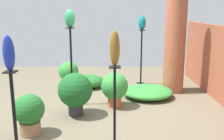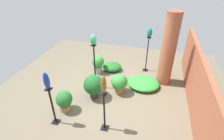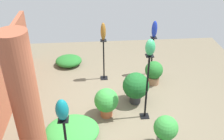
{
  "view_description": "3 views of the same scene",
  "coord_description": "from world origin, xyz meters",
  "px_view_note": "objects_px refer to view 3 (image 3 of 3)",
  "views": [
    {
      "loc": [
        5.0,
        0.15,
        1.93
      ],
      "look_at": [
        0.02,
        0.18,
        0.79
      ],
      "focal_mm": 42.0,
      "sensor_mm": 36.0,
      "label": 1
    },
    {
      "loc": [
        4.54,
        1.21,
        3.75
      ],
      "look_at": [
        0.06,
        0.02,
        0.93
      ],
      "focal_mm": 28.0,
      "sensor_mm": 36.0,
      "label": 2
    },
    {
      "loc": [
        -4.75,
        0.48,
        4.05
      ],
      "look_at": [
        0.17,
        0.09,
        1.07
      ],
      "focal_mm": 42.0,
      "sensor_mm": 36.0,
      "label": 3
    }
  ],
  "objects_px": {
    "pedestal_cobalt": "(152,58)",
    "potted_plant_near_pillar": "(154,72)",
    "art_vase_jade": "(150,47)",
    "potted_plant_mid_right": "(165,130)",
    "pedestal_bronze": "(104,62)",
    "brick_pillar": "(25,102)",
    "art_vase_teal": "(62,110)",
    "potted_plant_back_center": "(106,101)",
    "art_vase_bronze": "(103,32)",
    "potted_plant_mid_left": "(136,86)",
    "art_vase_cobalt": "(154,29)",
    "pedestal_jade": "(147,90)"
  },
  "relations": [
    {
      "from": "pedestal_bronze",
      "to": "potted_plant_back_center",
      "type": "bearing_deg",
      "value": 179.07
    },
    {
      "from": "brick_pillar",
      "to": "art_vase_bronze",
      "type": "distance_m",
      "value": 3.0
    },
    {
      "from": "art_vase_bronze",
      "to": "potted_plant_mid_right",
      "type": "xyz_separation_m",
      "value": [
        -2.62,
        -1.06,
        -1.0
      ]
    },
    {
      "from": "pedestal_cobalt",
      "to": "art_vase_cobalt",
      "type": "distance_m",
      "value": 0.86
    },
    {
      "from": "pedestal_cobalt",
      "to": "potted_plant_back_center",
      "type": "xyz_separation_m",
      "value": [
        -1.73,
        1.4,
        -0.12
      ]
    },
    {
      "from": "potted_plant_near_pillar",
      "to": "pedestal_bronze",
      "type": "bearing_deg",
      "value": 75.0
    },
    {
      "from": "pedestal_jade",
      "to": "potted_plant_near_pillar",
      "type": "xyz_separation_m",
      "value": [
        1.34,
        -0.48,
        -0.37
      ]
    },
    {
      "from": "art_vase_jade",
      "to": "potted_plant_mid_right",
      "type": "height_order",
      "value": "art_vase_jade"
    },
    {
      "from": "potted_plant_back_center",
      "to": "brick_pillar",
      "type": "bearing_deg",
      "value": 125.76
    },
    {
      "from": "art_vase_teal",
      "to": "art_vase_jade",
      "type": "height_order",
      "value": "art_vase_jade"
    },
    {
      "from": "pedestal_bronze",
      "to": "potted_plant_back_center",
      "type": "height_order",
      "value": "pedestal_bronze"
    },
    {
      "from": "potted_plant_back_center",
      "to": "art_vase_bronze",
      "type": "bearing_deg",
      "value": -0.93
    },
    {
      "from": "potted_plant_mid_right",
      "to": "pedestal_bronze",
      "type": "bearing_deg",
      "value": 22.05
    },
    {
      "from": "potted_plant_mid_left",
      "to": "potted_plant_back_center",
      "type": "relative_size",
      "value": 1.14
    },
    {
      "from": "art_vase_jade",
      "to": "potted_plant_mid_left",
      "type": "bearing_deg",
      "value": 13.85
    },
    {
      "from": "potted_plant_near_pillar",
      "to": "potted_plant_back_center",
      "type": "xyz_separation_m",
      "value": [
        -1.23,
        1.35,
        0.04
      ]
    },
    {
      "from": "art_vase_cobalt",
      "to": "potted_plant_mid_right",
      "type": "bearing_deg",
      "value": 173.59
    },
    {
      "from": "art_vase_bronze",
      "to": "art_vase_teal",
      "type": "bearing_deg",
      "value": 167.05
    },
    {
      "from": "art_vase_cobalt",
      "to": "potted_plant_near_pillar",
      "type": "xyz_separation_m",
      "value": [
        -0.5,
        0.04,
        -1.02
      ]
    },
    {
      "from": "art_vase_bronze",
      "to": "potted_plant_near_pillar",
      "type": "height_order",
      "value": "art_vase_bronze"
    },
    {
      "from": "pedestal_jade",
      "to": "art_vase_teal",
      "type": "relative_size",
      "value": 4.51
    },
    {
      "from": "art_vase_cobalt",
      "to": "potted_plant_back_center",
      "type": "bearing_deg",
      "value": 141.13
    },
    {
      "from": "pedestal_cobalt",
      "to": "art_vase_cobalt",
      "type": "bearing_deg",
      "value": 0.0
    },
    {
      "from": "art_vase_teal",
      "to": "pedestal_bronze",
      "type": "bearing_deg",
      "value": -12.95
    },
    {
      "from": "pedestal_bronze",
      "to": "pedestal_jade",
      "type": "bearing_deg",
      "value": -153.5
    },
    {
      "from": "pedestal_bronze",
      "to": "potted_plant_mid_right",
      "type": "distance_m",
      "value": 2.83
    },
    {
      "from": "brick_pillar",
      "to": "pedestal_bronze",
      "type": "distance_m",
      "value": 3.09
    },
    {
      "from": "brick_pillar",
      "to": "potted_plant_mid_right",
      "type": "relative_size",
      "value": 3.48
    },
    {
      "from": "potted_plant_back_center",
      "to": "pedestal_cobalt",
      "type": "bearing_deg",
      "value": -38.87
    },
    {
      "from": "art_vase_cobalt",
      "to": "art_vase_teal",
      "type": "distance_m",
      "value": 4.04
    },
    {
      "from": "pedestal_cobalt",
      "to": "pedestal_bronze",
      "type": "relative_size",
      "value": 0.97
    },
    {
      "from": "pedestal_bronze",
      "to": "art_vase_cobalt",
      "type": "bearing_deg",
      "value": -83.95
    },
    {
      "from": "brick_pillar",
      "to": "art_vase_jade",
      "type": "xyz_separation_m",
      "value": [
        0.92,
        -2.31,
        0.49
      ]
    },
    {
      "from": "brick_pillar",
      "to": "potted_plant_mid_right",
      "type": "distance_m",
      "value": 2.66
    },
    {
      "from": "brick_pillar",
      "to": "pedestal_cobalt",
      "type": "xyz_separation_m",
      "value": [
        2.76,
        -2.83,
        -0.76
      ]
    },
    {
      "from": "pedestal_jade",
      "to": "potted_plant_mid_right",
      "type": "bearing_deg",
      "value": -166.93
    },
    {
      "from": "pedestal_cobalt",
      "to": "potted_plant_near_pillar",
      "type": "bearing_deg",
      "value": 175.31
    },
    {
      "from": "art_vase_bronze",
      "to": "art_vase_jade",
      "type": "height_order",
      "value": "art_vase_jade"
    },
    {
      "from": "brick_pillar",
      "to": "art_vase_cobalt",
      "type": "bearing_deg",
      "value": -45.66
    },
    {
      "from": "potted_plant_mid_left",
      "to": "potted_plant_back_center",
      "type": "distance_m",
      "value": 0.86
    },
    {
      "from": "pedestal_cobalt",
      "to": "art_vase_teal",
      "type": "height_order",
      "value": "art_vase_teal"
    },
    {
      "from": "art_vase_jade",
      "to": "potted_plant_near_pillar",
      "type": "height_order",
      "value": "art_vase_jade"
    },
    {
      "from": "potted_plant_mid_left",
      "to": "potted_plant_mid_right",
      "type": "bearing_deg",
      "value": -166.64
    },
    {
      "from": "pedestal_cobalt",
      "to": "potted_plant_back_center",
      "type": "height_order",
      "value": "pedestal_cobalt"
    },
    {
      "from": "art_vase_cobalt",
      "to": "art_vase_jade",
      "type": "xyz_separation_m",
      "value": [
        -1.84,
        0.52,
        0.39
      ]
    },
    {
      "from": "potted_plant_mid_right",
      "to": "potted_plant_near_pillar",
      "type": "height_order",
      "value": "potted_plant_mid_right"
    },
    {
      "from": "potted_plant_mid_right",
      "to": "pedestal_jade",
      "type": "bearing_deg",
      "value": 13.07
    },
    {
      "from": "pedestal_bronze",
      "to": "potted_plant_mid_right",
      "type": "xyz_separation_m",
      "value": [
        -2.62,
        -1.06,
        -0.11
      ]
    },
    {
      "from": "art_vase_teal",
      "to": "art_vase_cobalt",
      "type": "bearing_deg",
      "value": -31.8
    },
    {
      "from": "art_vase_teal",
      "to": "pedestal_cobalt",
      "type": "bearing_deg",
      "value": -31.8
    }
  ]
}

